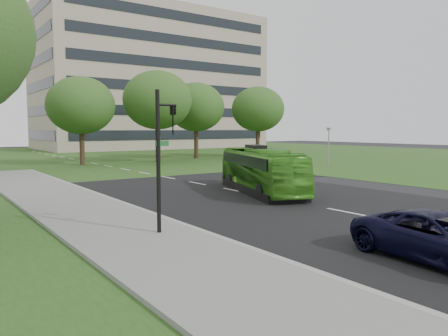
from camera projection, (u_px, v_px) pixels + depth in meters
name	position (u px, v px, depth m)	size (l,w,h in m)	color
ground	(311.00, 206.00, 20.15)	(160.00, 160.00, 0.00)	black
street_surfaces	(118.00, 169.00, 38.45)	(120.00, 120.00, 0.15)	black
office_building	(151.00, 81.00, 82.06)	(40.10, 20.10, 25.00)	gray
tree_park_b	(81.00, 106.00, 41.98)	(6.52, 6.52, 8.55)	black
tree_park_c	(157.00, 100.00, 45.68)	(7.23, 7.23, 9.60)	black
tree_park_d	(196.00, 107.00, 51.80)	(6.80, 6.80, 8.99)	black
tree_park_e	(258.00, 109.00, 54.47)	(6.59, 6.59, 8.78)	black
bus	(261.00, 171.00, 24.21)	(2.05, 8.75, 2.44)	#3D8D1F
sedan	(273.00, 158.00, 41.22)	(1.71, 4.89, 1.61)	#999A9E
suv	(441.00, 238.00, 11.55)	(2.19, 4.75, 1.32)	black
traffic_light	(162.00, 151.00, 14.18)	(0.78, 0.24, 4.79)	black
camera_pole	(329.00, 142.00, 39.77)	(0.34, 0.31, 3.65)	gray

